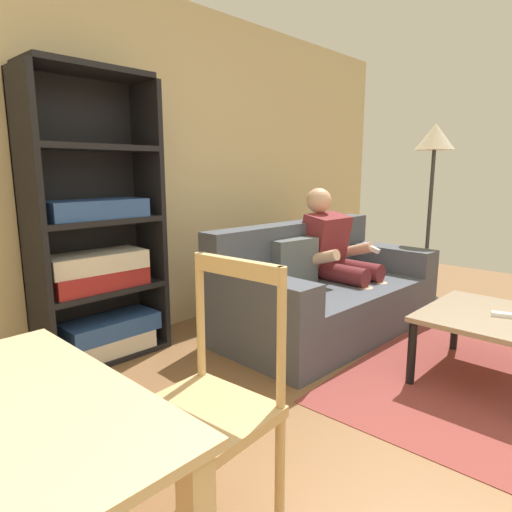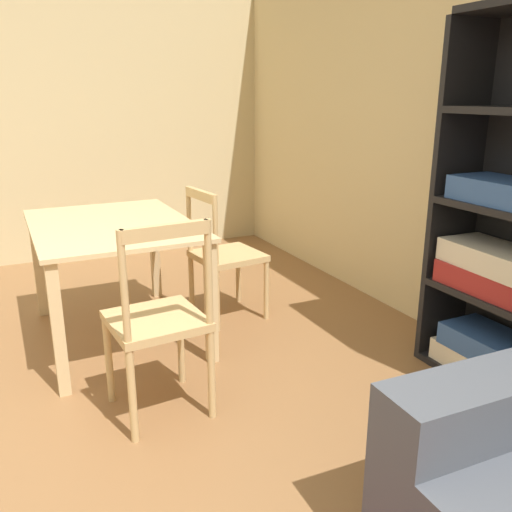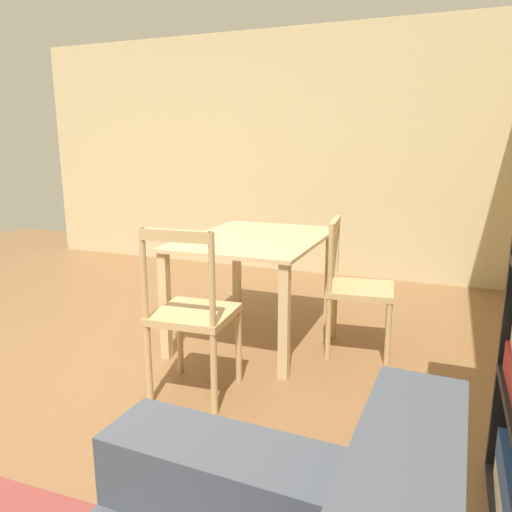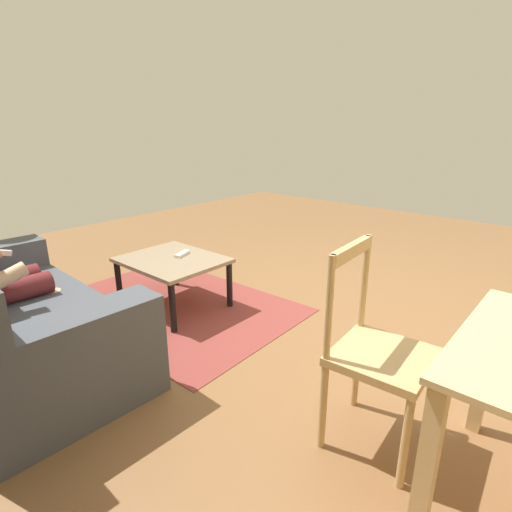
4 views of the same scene
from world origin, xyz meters
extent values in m
cube|color=#C8B586|center=(-3.58, 0.00, 1.28)|extent=(0.12, 5.45, 2.56)
cube|color=#474C56|center=(0.54, 1.65, 0.49)|extent=(0.27, 0.94, 0.21)
cube|color=#D1B27F|center=(-1.59, 0.78, 0.73)|extent=(1.26, 0.92, 0.02)
cube|color=#D1B27F|center=(-2.17, 0.37, 0.36)|extent=(0.06, 0.06, 0.72)
cube|color=#D1B27F|center=(-1.02, 0.37, 0.36)|extent=(0.06, 0.06, 0.72)
cube|color=#D1B27F|center=(-2.17, 1.19, 0.36)|extent=(0.06, 0.06, 0.72)
cube|color=#D1B27F|center=(-1.02, 1.19, 0.36)|extent=(0.06, 0.06, 0.72)
cube|color=tan|center=(-1.59, 1.54, 0.43)|extent=(0.46, 0.46, 0.04)
cylinder|color=tan|center=(-1.43, 1.75, 0.22)|extent=(0.04, 0.04, 0.43)
cylinder|color=tan|center=(-1.80, 1.71, 0.22)|extent=(0.04, 0.04, 0.43)
cylinder|color=tan|center=(-1.39, 1.37, 0.22)|extent=(0.04, 0.04, 0.43)
cylinder|color=tan|center=(-1.76, 1.33, 0.22)|extent=(0.04, 0.04, 0.43)
cylinder|color=tan|center=(-1.39, 1.37, 0.67)|extent=(0.03, 0.03, 0.47)
cylinder|color=tan|center=(-1.76, 1.33, 0.67)|extent=(0.03, 0.03, 0.47)
cube|color=tan|center=(-1.57, 1.35, 0.87)|extent=(0.38, 0.08, 0.06)
cube|color=tan|center=(-0.67, 0.78, 0.47)|extent=(0.45, 0.45, 0.04)
cylinder|color=tan|center=(-0.87, 0.96, 0.23)|extent=(0.04, 0.04, 0.47)
cylinder|color=tan|center=(-0.84, 0.58, 0.23)|extent=(0.04, 0.04, 0.47)
cylinder|color=tan|center=(-0.49, 0.98, 0.23)|extent=(0.04, 0.04, 0.47)
cylinder|color=tan|center=(-0.46, 0.61, 0.23)|extent=(0.04, 0.04, 0.47)
cylinder|color=tan|center=(-0.49, 0.98, 0.72)|extent=(0.03, 0.03, 0.50)
cylinder|color=tan|center=(-0.46, 0.61, 0.72)|extent=(0.03, 0.03, 0.50)
cube|color=tan|center=(-0.48, 0.80, 0.94)|extent=(0.06, 0.38, 0.06)
camera|label=1|loc=(-1.52, -0.27, 1.27)|focal=31.13mm
camera|label=2|loc=(1.62, 0.20, 1.49)|focal=37.57mm
camera|label=3|loc=(1.60, 2.04, 1.38)|focal=34.39mm
camera|label=4|loc=(-1.28, 2.37, 1.49)|focal=28.35mm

